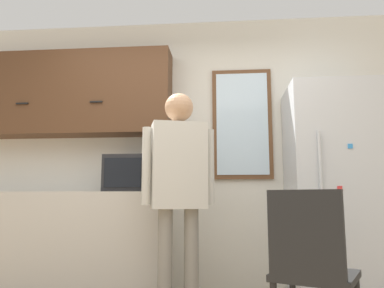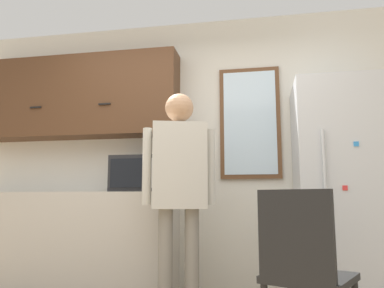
{
  "view_description": "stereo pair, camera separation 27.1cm",
  "coord_description": "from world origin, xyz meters",
  "px_view_note": "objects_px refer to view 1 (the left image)",
  "views": [
    {
      "loc": [
        0.43,
        -1.86,
        0.87
      ],
      "look_at": [
        0.18,
        1.0,
        1.29
      ],
      "focal_mm": 35.0,
      "sensor_mm": 36.0,
      "label": 1
    },
    {
      "loc": [
        0.7,
        -1.82,
        0.87
      ],
      "look_at": [
        0.18,
        1.0,
        1.29
      ],
      "focal_mm": 35.0,
      "sensor_mm": 36.0,
      "label": 2
    }
  ],
  "objects_px": {
    "microwave": "(133,174)",
    "person": "(179,177)",
    "refrigerator": "(337,193)",
    "chair": "(311,263)"
  },
  "relations": [
    {
      "from": "person",
      "to": "refrigerator",
      "type": "distance_m",
      "value": 1.39
    },
    {
      "from": "person",
      "to": "chair",
      "type": "distance_m",
      "value": 1.16
    },
    {
      "from": "person",
      "to": "refrigerator",
      "type": "relative_size",
      "value": 0.92
    },
    {
      "from": "refrigerator",
      "to": "chair",
      "type": "height_order",
      "value": "refrigerator"
    },
    {
      "from": "microwave",
      "to": "person",
      "type": "distance_m",
      "value": 0.7
    },
    {
      "from": "refrigerator",
      "to": "person",
      "type": "bearing_deg",
      "value": -160.82
    },
    {
      "from": "person",
      "to": "chair",
      "type": "xyz_separation_m",
      "value": [
        0.85,
        -0.58,
        -0.53
      ]
    },
    {
      "from": "microwave",
      "to": "person",
      "type": "xyz_separation_m",
      "value": [
        0.49,
        -0.5,
        -0.06
      ]
    },
    {
      "from": "microwave",
      "to": "refrigerator",
      "type": "bearing_deg",
      "value": -1.37
    },
    {
      "from": "refrigerator",
      "to": "chair",
      "type": "distance_m",
      "value": 1.21
    }
  ]
}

